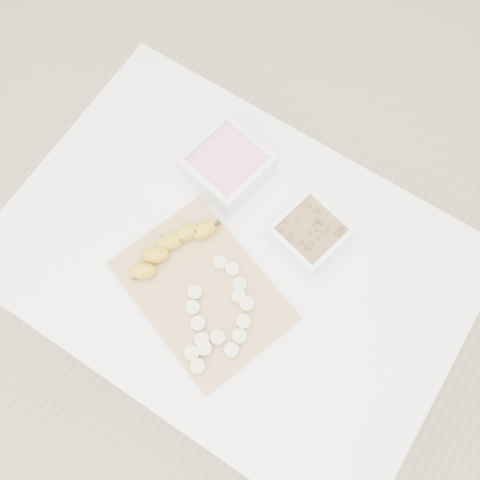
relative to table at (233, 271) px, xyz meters
The scene contains 7 objects.
ground 0.65m from the table, ahead, with size 3.50×3.50×0.00m, color #C6AD89.
table is the anchor object (origin of this frame).
bowl_yogurt 0.25m from the table, 126.17° to the left, with size 0.19×0.19×0.07m.
bowl_granola 0.22m from the table, 49.50° to the left, with size 0.16×0.16×0.06m.
cutting_board 0.14m from the table, 99.20° to the right, with size 0.35×0.25×0.01m, color tan.
banana 0.18m from the table, 153.53° to the right, with size 0.06×0.21×0.04m, color #BD9718, non-canonical shape.
banana_slices 0.18m from the table, 69.38° to the right, with size 0.16×0.24×0.02m.
Camera 1 is at (0.19, -0.26, 1.87)m, focal length 40.00 mm.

